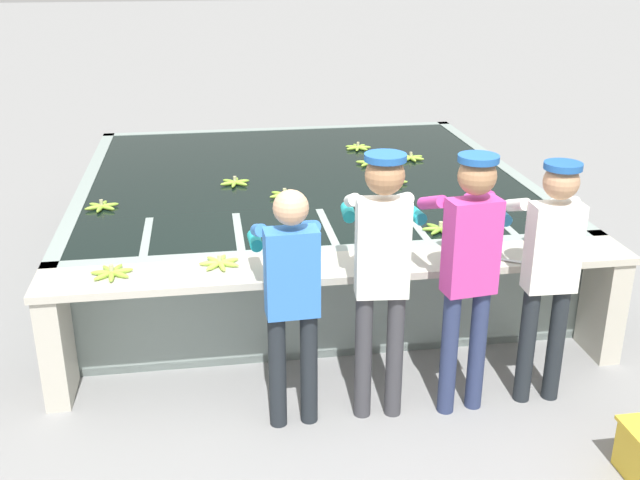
{
  "coord_description": "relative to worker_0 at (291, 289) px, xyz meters",
  "views": [
    {
      "loc": [
        -0.88,
        -4.35,
        2.86
      ],
      "look_at": [
        0.0,
        1.32,
        0.6
      ],
      "focal_mm": 42.0,
      "sensor_mm": 36.0,
      "label": 1
    }
  ],
  "objects": [
    {
      "name": "ground_plane",
      "position": [
        0.43,
        0.28,
        -0.93
      ],
      "size": [
        80.0,
        80.0,
        0.0
      ],
      "primitive_type": "plane",
      "color": "gray",
      "rests_on": "ground"
    },
    {
      "name": "banana_bunch_floating_3",
      "position": [
        1.13,
        3.51,
        -0.06
      ],
      "size": [
        0.28,
        0.28,
        0.08
      ],
      "color": "#93BC3D",
      "rests_on": "wash_tank"
    },
    {
      "name": "banana_bunch_floating_4",
      "position": [
        1.26,
        1.01,
        -0.06
      ],
      "size": [
        0.28,
        0.28,
        0.08
      ],
      "color": "#75A333",
      "rests_on": "wash_tank"
    },
    {
      "name": "banana_bunch_floating_1",
      "position": [
        -1.34,
        1.94,
        -0.06
      ],
      "size": [
        0.27,
        0.28,
        0.08
      ],
      "color": "#8CB738",
      "rests_on": "wash_tank"
    },
    {
      "name": "worker_0",
      "position": [
        0.0,
        0.0,
        0.0
      ],
      "size": [
        0.42,
        0.71,
        1.56
      ],
      "color": "#1E2328",
      "rests_on": "ground"
    },
    {
      "name": "banana_bunch_floating_2",
      "position": [
        0.18,
        2.02,
        -0.06
      ],
      "size": [
        0.28,
        0.28,
        0.08
      ],
      "color": "#8CB738",
      "rests_on": "wash_tank"
    },
    {
      "name": "banana_bunch_floating_6",
      "position": [
        1.57,
        3.03,
        -0.06
      ],
      "size": [
        0.28,
        0.28,
        0.08
      ],
      "color": "#93BC3D",
      "rests_on": "wash_tank"
    },
    {
      "name": "wash_tank",
      "position": [
        0.43,
        2.66,
        -0.51
      ],
      "size": [
        4.08,
        3.91,
        0.85
      ],
      "color": "gray",
      "rests_on": "ground"
    },
    {
      "name": "work_ledge",
      "position": [
        0.43,
        0.5,
        -0.33
      ],
      "size": [
        4.08,
        0.45,
        0.85
      ],
      "color": "#B7B2A3",
      "rests_on": "ground"
    },
    {
      "name": "banana_bunch_floating_0",
      "position": [
        1.12,
        2.9,
        -0.06
      ],
      "size": [
        0.27,
        0.27,
        0.08
      ],
      "color": "#93BC3D",
      "rests_on": "wash_tank"
    },
    {
      "name": "knife_0",
      "position": [
        1.42,
        0.44,
        -0.07
      ],
      "size": [
        0.31,
        0.22,
        0.02
      ],
      "color": "silver",
      "rests_on": "work_ledge"
    },
    {
      "name": "banana_bunch_floating_5",
      "position": [
        1.19,
        2.24,
        -0.06
      ],
      "size": [
        0.28,
        0.27,
        0.08
      ],
      "color": "#93BC3D",
      "rests_on": "wash_tank"
    },
    {
      "name": "worker_1",
      "position": [
        0.55,
        0.0,
        0.15
      ],
      "size": [
        0.45,
        0.74,
        1.75
      ],
      "color": "#38383D",
      "rests_on": "ground"
    },
    {
      "name": "banana_bunch_ledge_2",
      "position": [
        -1.11,
        0.54,
        -0.06
      ],
      "size": [
        0.28,
        0.28,
        0.08
      ],
      "color": "#8CB738",
      "rests_on": "work_ledge"
    },
    {
      "name": "banana_bunch_ledge_0",
      "position": [
        -0.41,
        0.6,
        -0.06
      ],
      "size": [
        0.28,
        0.28,
        0.08
      ],
      "color": "#9EC642",
      "rests_on": "work_ledge"
    },
    {
      "name": "worker_3",
      "position": [
        1.65,
        0.02,
        0.07
      ],
      "size": [
        0.42,
        0.72,
        1.65
      ],
      "color": "#1E2328",
      "rests_on": "ground"
    },
    {
      "name": "banana_bunch_floating_7",
      "position": [
        -0.22,
        2.45,
        -0.06
      ],
      "size": [
        0.28,
        0.28,
        0.08
      ],
      "color": "#8CB738",
      "rests_on": "wash_tank"
    },
    {
      "name": "banana_bunch_ledge_1",
      "position": [
        1.99,
        0.57,
        -0.06
      ],
      "size": [
        0.28,
        0.28,
        0.08
      ],
      "color": "#9EC642",
      "rests_on": "work_ledge"
    },
    {
      "name": "worker_2",
      "position": [
        1.1,
        -0.02,
        0.13
      ],
      "size": [
        0.46,
        0.74,
        1.73
      ],
      "color": "navy",
      "rests_on": "ground"
    }
  ]
}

